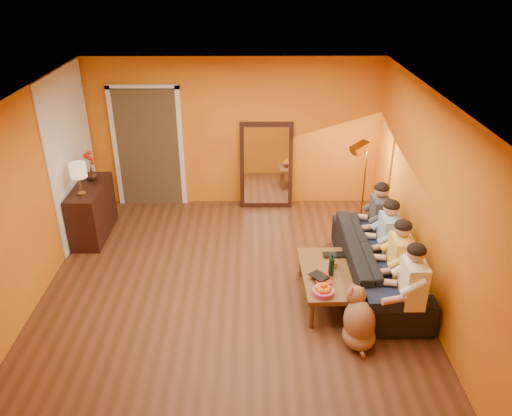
{
  "coord_description": "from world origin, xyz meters",
  "views": [
    {
      "loc": [
        0.3,
        -5.5,
        4.04
      ],
      "look_at": [
        0.35,
        0.5,
        1.0
      ],
      "focal_mm": 35.0,
      "sensor_mm": 36.0,
      "label": 1
    }
  ],
  "objects_px": {
    "mirror_frame": "(266,165)",
    "person_mid_right": "(388,241)",
    "dog": "(360,317)",
    "coffee_table": "(325,286)",
    "wine_bottle": "(332,264)",
    "table_lamp": "(80,179)",
    "vase": "(92,174)",
    "tumbler": "(334,264)",
    "sofa": "(378,262)",
    "person_far_left": "(412,290)",
    "laptop": "(336,257)",
    "person_mid_left": "(399,264)",
    "person_far_right": "(379,222)",
    "sideboard": "(92,211)",
    "floor_lamp": "(364,187)"
  },
  "relations": [
    {
      "from": "table_lamp",
      "to": "laptop",
      "type": "height_order",
      "value": "table_lamp"
    },
    {
      "from": "person_far_right",
      "to": "person_far_left",
      "type": "bearing_deg",
      "value": -90.0
    },
    {
      "from": "person_mid_right",
      "to": "floor_lamp",
      "type": "bearing_deg",
      "value": 91.12
    },
    {
      "from": "coffee_table",
      "to": "wine_bottle",
      "type": "bearing_deg",
      "value": -46.44
    },
    {
      "from": "sideboard",
      "to": "person_far_left",
      "type": "xyz_separation_m",
      "value": [
        4.37,
        -2.38,
        0.18
      ]
    },
    {
      "from": "person_far_right",
      "to": "vase",
      "type": "distance_m",
      "value": 4.49
    },
    {
      "from": "person_mid_left",
      "to": "laptop",
      "type": "xyz_separation_m",
      "value": [
        -0.71,
        0.44,
        -0.18
      ]
    },
    {
      "from": "dog",
      "to": "person_far_left",
      "type": "height_order",
      "value": "person_far_left"
    },
    {
      "from": "mirror_frame",
      "to": "vase",
      "type": "bearing_deg",
      "value": -163.43
    },
    {
      "from": "sideboard",
      "to": "dog",
      "type": "height_order",
      "value": "sideboard"
    },
    {
      "from": "dog",
      "to": "person_far_right",
      "type": "bearing_deg",
      "value": 84.55
    },
    {
      "from": "mirror_frame",
      "to": "tumbler",
      "type": "distance_m",
      "value": 2.84
    },
    {
      "from": "mirror_frame",
      "to": "dog",
      "type": "relative_size",
      "value": 2.17
    },
    {
      "from": "sideboard",
      "to": "wine_bottle",
      "type": "relative_size",
      "value": 3.81
    },
    {
      "from": "person_mid_right",
      "to": "vase",
      "type": "height_order",
      "value": "person_mid_right"
    },
    {
      "from": "dog",
      "to": "person_mid_right",
      "type": "xyz_separation_m",
      "value": [
        0.61,
        1.26,
        0.26
      ]
    },
    {
      "from": "wine_bottle",
      "to": "coffee_table",
      "type": "bearing_deg",
      "value": 135.0
    },
    {
      "from": "tumbler",
      "to": "vase",
      "type": "bearing_deg",
      "value": 152.56
    },
    {
      "from": "table_lamp",
      "to": "dog",
      "type": "xyz_separation_m",
      "value": [
        3.76,
        -2.24,
        -0.76
      ]
    },
    {
      "from": "person_far_left",
      "to": "person_far_right",
      "type": "distance_m",
      "value": 1.65
    },
    {
      "from": "table_lamp",
      "to": "person_mid_left",
      "type": "distance_m",
      "value": 4.66
    },
    {
      "from": "person_far_left",
      "to": "laptop",
      "type": "relative_size",
      "value": 3.52
    },
    {
      "from": "table_lamp",
      "to": "floor_lamp",
      "type": "height_order",
      "value": "floor_lamp"
    },
    {
      "from": "sideboard",
      "to": "coffee_table",
      "type": "bearing_deg",
      "value": -26.56
    },
    {
      "from": "table_lamp",
      "to": "wine_bottle",
      "type": "bearing_deg",
      "value": -22.88
    },
    {
      "from": "tumbler",
      "to": "vase",
      "type": "distance_m",
      "value": 4.09
    },
    {
      "from": "mirror_frame",
      "to": "person_far_right",
      "type": "relative_size",
      "value": 1.25
    },
    {
      "from": "floor_lamp",
      "to": "person_far_left",
      "type": "xyz_separation_m",
      "value": [
        0.03,
        -2.63,
        -0.11
      ]
    },
    {
      "from": "floor_lamp",
      "to": "tumbler",
      "type": "height_order",
      "value": "floor_lamp"
    },
    {
      "from": "table_lamp",
      "to": "sideboard",
      "type": "bearing_deg",
      "value": 90.0
    },
    {
      "from": "dog",
      "to": "person_far_left",
      "type": "distance_m",
      "value": 0.68
    },
    {
      "from": "person_mid_right",
      "to": "sofa",
      "type": "bearing_deg",
      "value": -142.43
    },
    {
      "from": "coffee_table",
      "to": "person_far_left",
      "type": "xyz_separation_m",
      "value": [
        0.89,
        -0.64,
        0.4
      ]
    },
    {
      "from": "floor_lamp",
      "to": "dog",
      "type": "height_order",
      "value": "floor_lamp"
    },
    {
      "from": "wine_bottle",
      "to": "vase",
      "type": "bearing_deg",
      "value": 149.98
    },
    {
      "from": "person_far_right",
      "to": "floor_lamp",
      "type": "bearing_deg",
      "value": 91.75
    },
    {
      "from": "person_mid_right",
      "to": "laptop",
      "type": "xyz_separation_m",
      "value": [
        -0.71,
        -0.11,
        -0.18
      ]
    },
    {
      "from": "tumbler",
      "to": "sofa",
      "type": "bearing_deg",
      "value": 20.59
    },
    {
      "from": "dog",
      "to": "person_mid_right",
      "type": "bearing_deg",
      "value": 77.36
    },
    {
      "from": "sofa",
      "to": "mirror_frame",
      "type": "bearing_deg",
      "value": 30.49
    },
    {
      "from": "sideboard",
      "to": "mirror_frame",
      "type": "bearing_deg",
      "value": 21.16
    },
    {
      "from": "person_mid_left",
      "to": "person_far_left",
      "type": "bearing_deg",
      "value": -90.0
    },
    {
      "from": "person_far_right",
      "to": "sideboard",
      "type": "bearing_deg",
      "value": 170.49
    },
    {
      "from": "mirror_frame",
      "to": "table_lamp",
      "type": "bearing_deg",
      "value": -153.68
    },
    {
      "from": "person_mid_left",
      "to": "vase",
      "type": "distance_m",
      "value": 4.85
    },
    {
      "from": "mirror_frame",
      "to": "person_mid_right",
      "type": "height_order",
      "value": "mirror_frame"
    },
    {
      "from": "tumbler",
      "to": "laptop",
      "type": "bearing_deg",
      "value": 75.38
    },
    {
      "from": "table_lamp",
      "to": "tumbler",
      "type": "relative_size",
      "value": 5.28
    },
    {
      "from": "person_mid_right",
      "to": "person_mid_left",
      "type": "bearing_deg",
      "value": -90.0
    },
    {
      "from": "table_lamp",
      "to": "vase",
      "type": "height_order",
      "value": "table_lamp"
    }
  ]
}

